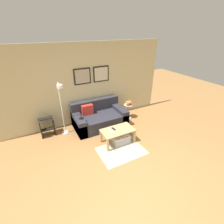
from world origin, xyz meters
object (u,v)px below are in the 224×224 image
(storage_bin, at_px, (119,138))
(book_stack, at_px, (129,103))
(coffee_table, at_px, (118,132))
(remote_control, at_px, (114,129))
(couch, at_px, (99,118))
(side_table, at_px, (128,110))
(cell_phone, at_px, (112,131))
(floor_lamp, at_px, (62,104))
(step_stool, at_px, (47,126))

(storage_bin, xyz_separation_m, book_stack, (0.97, 1.05, 0.45))
(coffee_table, relative_size, remote_control, 5.99)
(couch, bearing_deg, storage_bin, -82.55)
(couch, relative_size, storage_bin, 3.35)
(side_table, bearing_deg, couch, 178.91)
(couch, distance_m, storage_bin, 1.11)
(coffee_table, height_order, storage_bin, coffee_table)
(storage_bin, xyz_separation_m, cell_phone, (-0.24, 0.01, 0.30))
(remote_control, relative_size, cell_phone, 1.07)
(side_table, bearing_deg, remote_control, -138.49)
(floor_lamp, relative_size, cell_phone, 11.56)
(remote_control, height_order, step_stool, step_stool)
(book_stack, height_order, remote_control, book_stack)
(coffee_table, xyz_separation_m, book_stack, (1.02, 1.04, 0.24))
(remote_control, xyz_separation_m, step_stool, (-1.59, 1.21, -0.13))
(side_table, height_order, book_stack, book_stack)
(storage_bin, distance_m, cell_phone, 0.38)
(couch, bearing_deg, side_table, -1.09)
(coffee_table, bearing_deg, step_stool, 142.51)
(step_stool, bearing_deg, book_stack, -5.19)
(step_stool, bearing_deg, side_table, -4.80)
(storage_bin, bearing_deg, floor_lamp, 140.76)
(coffee_table, height_order, side_table, side_table)
(side_table, relative_size, remote_control, 3.41)
(side_table, relative_size, step_stool, 0.94)
(step_stool, bearing_deg, floor_lamp, -29.29)
(storage_bin, relative_size, cell_phone, 3.53)
(side_table, relative_size, cell_phone, 3.66)
(cell_phone, bearing_deg, step_stool, 114.28)
(side_table, distance_m, cell_phone, 1.61)
(couch, bearing_deg, book_stack, -2.04)
(couch, bearing_deg, step_stool, 172.64)
(storage_bin, distance_m, side_table, 1.45)
(floor_lamp, height_order, cell_phone, floor_lamp)
(couch, bearing_deg, remote_control, -89.90)
(floor_lamp, height_order, remote_control, floor_lamp)
(book_stack, relative_size, remote_control, 1.55)
(coffee_table, height_order, cell_phone, cell_phone)
(floor_lamp, bearing_deg, coffee_table, -40.28)
(floor_lamp, bearing_deg, side_table, 0.98)
(remote_control, bearing_deg, side_table, 33.18)
(floor_lamp, bearing_deg, book_stack, 0.50)
(side_table, height_order, cell_phone, side_table)
(floor_lamp, xyz_separation_m, side_table, (2.23, 0.04, -0.72))
(storage_bin, bearing_deg, couch, 97.45)
(remote_control, bearing_deg, floor_lamp, 131.59)
(floor_lamp, distance_m, remote_control, 1.58)
(floor_lamp, relative_size, remote_control, 10.79)
(floor_lamp, bearing_deg, couch, 3.03)
(coffee_table, xyz_separation_m, storage_bin, (0.05, -0.01, -0.21))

